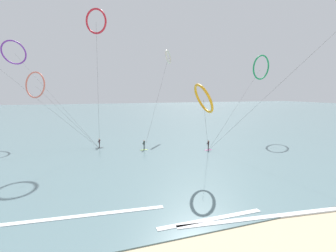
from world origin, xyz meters
The scene contains 13 objects.
sea_water centered at (0.00, 108.03, 0.04)m, with size 400.00×200.00×0.08m, color slate.
surfer_magenta centered at (9.35, 29.47, 0.82)m, with size 1.40×0.73×1.70m.
surfer_lime centered at (-0.87, 33.04, 0.82)m, with size 1.40×0.68×1.70m.
surfer_charcoal centered at (-7.93, 36.91, 0.82)m, with size 1.40×0.60×1.70m.
kite_coral centered at (-18.94, 46.76, 11.14)m, with size 13.24×11.84×13.72m.
kite_emerald centered at (27.81, 39.80, 15.27)m, with size 21.27×11.46×18.05m.
kite_ivory centered at (9.20, 50.01, 18.07)m, with size 11.53×18.69×19.79m.
kite_amber centered at (3.45, 20.05, 9.00)m, with size 7.06×11.44×10.82m.
kite_violet centered at (-24.45, 57.25, 18.52)m, with size 18.97×22.47×21.25m.
kite_crimson centered at (-7.56, 39.43, 21.86)m, with size 3.79×4.19×24.02m.
wave_crest_near centered at (4.87, 8.20, 0.06)m, with size 17.91×0.50×0.12m, color white.
wave_crest_mid centered at (-1.05, 9.49, 0.06)m, with size 8.78×0.50×0.12m, color white.
wave_crest_far centered at (-13.54, 13.47, 0.06)m, with size 19.17×0.50×0.12m, color white.
Camera 1 is at (-9.77, -5.75, 9.74)m, focal length 25.68 mm.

